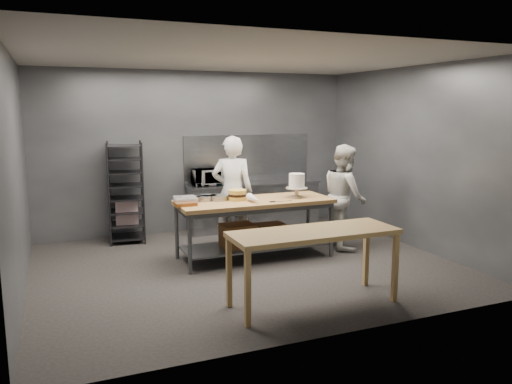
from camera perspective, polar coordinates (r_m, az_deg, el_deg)
ground at (r=7.50m, az=-1.09°, el=-8.40°), size 6.00×6.00×0.00m
back_wall at (r=9.54m, az=-6.57°, el=4.60°), size 6.00×0.04×3.00m
work_table at (r=7.73m, az=-0.27°, el=-3.45°), size 2.40×0.90×0.92m
near_counter at (r=5.89m, az=6.62°, el=-5.20°), size 2.00×0.70×0.90m
back_counter at (r=9.71m, az=-0.24°, el=-1.51°), size 2.60×0.60×0.90m
splashback_panel at (r=9.85m, az=-0.90°, el=3.94°), size 2.60×0.02×0.90m
speed_rack at (r=8.95m, az=-14.63°, el=-0.13°), size 0.67×0.72×1.75m
chef_behind at (r=8.31m, az=-2.72°, el=0.01°), size 0.80×0.68×1.87m
chef_right at (r=8.44m, az=10.07°, el=-0.47°), size 0.83×0.97×1.73m
microwave at (r=9.30m, az=-5.58°, el=1.71°), size 0.54×0.37×0.30m
frosted_cake_stand at (r=7.87m, az=4.68°, el=1.09°), size 0.34×0.34×0.38m
layer_cake at (r=7.63m, az=-2.15°, el=-0.34°), size 0.28×0.28×0.16m
cake_pans at (r=7.63m, az=-5.79°, el=-0.71°), size 0.72×0.35×0.07m
piping_bag at (r=7.41m, az=-0.20°, el=-0.79°), size 0.13×0.38×0.12m
offset_spatula at (r=7.51m, az=2.49°, el=-1.09°), size 0.36×0.02×0.02m
pastry_clamshells at (r=7.34m, az=-8.10°, el=-1.01°), size 0.34×0.38×0.11m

